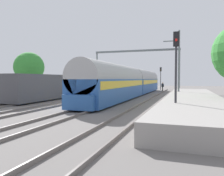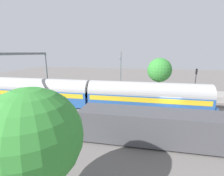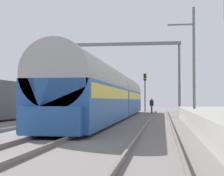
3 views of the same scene
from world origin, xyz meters
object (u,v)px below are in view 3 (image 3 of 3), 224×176
passenger_train (111,94)px  person_crossing (152,104)px  catenary_gantry (107,60)px  railway_signal_far (145,87)px

passenger_train → person_crossing: passenger_train is taller
person_crossing → catenary_gantry: (-4.91, -1.30, 4.86)m
passenger_train → railway_signal_far: 17.76m
railway_signal_far → passenger_train: bearing=-96.2°
railway_signal_far → catenary_gantry: bearing=-119.2°
passenger_train → railway_signal_far: (1.92, 17.61, 1.16)m
person_crossing → catenary_gantry: bearing=-153.8°
person_crossing → railway_signal_far: size_ratio=0.35×
railway_signal_far → catenary_gantry: 8.44m
passenger_train → catenary_gantry: (-1.98, 10.65, 3.92)m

